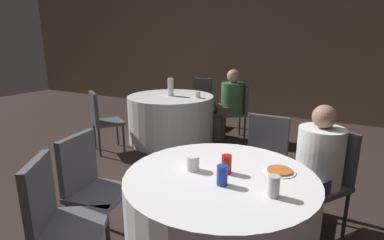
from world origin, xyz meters
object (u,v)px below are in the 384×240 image
(bottle_far, at_px, (171,87))
(chair_near_west, at_px, (89,180))
(table_far, at_px, (171,118))
(chair_far_southwest, at_px, (101,116))
(table_near, at_px, (219,225))
(person_white_shirt, at_px, (312,172))
(soda_can_red, at_px, (226,164))
(chair_near_northeast, at_px, (325,172))
(pizza_plate_near, at_px, (280,171))
(chair_far_northeast, at_px, (238,107))
(chair_near_north, at_px, (265,154))
(soda_can_blue, at_px, (222,175))
(chair_near_southwest, at_px, (57,213))
(person_green_jacket, at_px, (229,104))
(soda_can_silver, at_px, (274,186))
(chair_far_north, at_px, (200,97))

(bottle_far, bearing_deg, chair_near_west, -71.88)
(table_far, height_order, chair_far_southwest, chair_far_southwest)
(table_near, bearing_deg, bottle_far, 128.64)
(chair_near_west, bearing_deg, chair_far_southwest, -146.69)
(table_far, relative_size, person_white_shirt, 1.23)
(soda_can_red, bearing_deg, bottle_far, 129.57)
(chair_near_northeast, height_order, pizza_plate_near, chair_near_northeast)
(chair_near_northeast, height_order, chair_far_southwest, same)
(table_far, height_order, chair_far_northeast, chair_far_northeast)
(table_far, distance_m, pizza_plate_near, 2.98)
(chair_near_west, relative_size, pizza_plate_near, 4.29)
(table_near, distance_m, chair_near_northeast, 1.04)
(pizza_plate_near, bearing_deg, bottle_far, 136.31)
(chair_near_northeast, relative_size, chair_far_northeast, 1.00)
(chair_near_north, bearing_deg, soda_can_blue, 93.14)
(table_near, height_order, chair_near_southwest, chair_near_southwest)
(pizza_plate_near, bearing_deg, chair_far_northeast, 115.10)
(chair_far_southwest, distance_m, person_green_jacket, 1.97)
(soda_can_blue, bearing_deg, person_green_jacket, 110.82)
(chair_near_southwest, height_order, soda_can_silver, chair_near_southwest)
(table_far, relative_size, soda_can_red, 11.01)
(chair_far_north, bearing_deg, table_near, 117.47)
(pizza_plate_near, bearing_deg, soda_can_red, -149.63)
(soda_can_blue, bearing_deg, chair_near_northeast, 62.69)
(chair_near_southwest, bearing_deg, chair_near_northeast, 101.07)
(person_white_shirt, bearing_deg, chair_far_north, -15.21)
(chair_near_southwest, bearing_deg, table_near, 90.00)
(table_far, distance_m, soda_can_silver, 3.25)
(chair_near_north, bearing_deg, chair_near_northeast, 163.85)
(chair_far_southwest, height_order, soda_can_red, chair_far_southwest)
(table_near, relative_size, soda_can_blue, 10.12)
(table_near, xyz_separation_m, chair_near_northeast, (0.57, 0.86, 0.16))
(chair_near_northeast, relative_size, chair_near_southwest, 1.00)
(chair_near_southwest, height_order, chair_near_west, same)
(chair_near_southwest, height_order, soda_can_blue, chair_near_southwest)
(chair_far_north, distance_m, bottle_far, 1.14)
(chair_far_north, xyz_separation_m, bottle_far, (0.03, -1.08, 0.34))
(chair_far_southwest, bearing_deg, soda_can_silver, 5.31)
(chair_far_southwest, xyz_separation_m, person_green_jacket, (1.37, 1.42, 0.06))
(chair_near_north, relative_size, chair_far_southwest, 1.00)
(soda_can_silver, bearing_deg, chair_far_southwest, 152.04)
(pizza_plate_near, relative_size, soda_can_silver, 1.68)
(chair_near_northeast, xyz_separation_m, chair_far_north, (-2.41, 2.49, 0.00))
(chair_far_southwest, distance_m, soda_can_silver, 3.15)
(chair_far_southwest, relative_size, soda_can_blue, 7.20)
(chair_near_north, bearing_deg, soda_can_silver, 107.81)
(table_near, height_order, chair_near_west, chair_near_west)
(chair_far_northeast, xyz_separation_m, soda_can_silver, (1.27, -2.97, 0.26))
(chair_near_west, relative_size, soda_can_red, 7.20)
(chair_near_northeast, distance_m, soda_can_red, 1.01)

